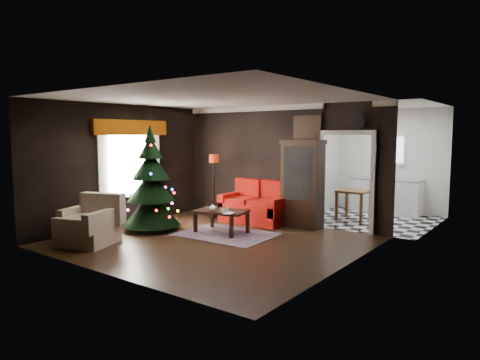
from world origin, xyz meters
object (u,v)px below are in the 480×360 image
Objects in this scene: floor_lamp at (214,185)px; kitchen_table at (354,205)px; wall_clock at (358,122)px; coffee_table at (221,221)px; curio_cabinet at (302,186)px; christmas_tree at (151,183)px; loveseat at (255,202)px; armchair at (88,221)px; teapot at (213,208)px.

kitchen_table is (2.99, 1.77, -0.45)m from floor_lamp.
kitchen_table is (-0.55, 1.25, -2.00)m from wall_clock.
wall_clock is at bearing 37.43° from coffee_table.
christmas_tree is (-2.50, -2.28, 0.10)m from curio_cabinet.
floor_lamp is (-1.19, -0.12, 0.33)m from loveseat.
armchair is at bearing -110.88° from loveseat.
wall_clock is (1.20, 0.18, 1.43)m from curio_cabinet.
curio_cabinet is at bearing 37.07° from armchair.
loveseat is 5.31× the size of wall_clock.
curio_cabinet is 2.04m from coffee_table.
armchair is (-0.20, -3.53, -0.37)m from floor_lamp.
christmas_tree is 1.53m from teapot.
coffee_table is at bearing -44.99° from floor_lamp.
christmas_tree is 1.69m from armchair.
coffee_table is 3.36× the size of wall_clock.
floor_lamp is at bearing -171.71° from wall_clock.
christmas_tree is 4.92m from kitchen_table.
kitchen_table is at bearing 59.85° from coffee_table.
floor_lamp is at bearing -174.45° from loveseat.
curio_cabinet is 1.22× the size of floor_lamp.
floor_lamp reaches higher than armchair.
christmas_tree is (-1.35, -2.06, 0.55)m from loveseat.
coffee_table is 6.68× the size of teapot.
floor_lamp is 3.90m from wall_clock.
teapot is at bearing -50.88° from floor_lamp.
curio_cabinet is at bearing 58.60° from teapot.
curio_cabinet is 2.37m from floor_lamp.
christmas_tree is at bearing -123.28° from loveseat.
floor_lamp is at bearing 85.24° from christmas_tree.
wall_clock is at bearing 8.53° from curio_cabinet.
floor_lamp is 1.45× the size of coffee_table.
christmas_tree is 1.76m from coffee_table.
loveseat is 1.24m from floor_lamp.
wall_clock reaches higher than armchair.
armchair is 3.10× the size of wall_clock.
wall_clock is (2.32, 2.02, 1.81)m from teapot.
loveseat is 1.09× the size of floor_lamp.
coffee_table is at bearing -120.15° from kitchen_table.
wall_clock is at bearing 33.61° from christmas_tree.
teapot is (1.42, 2.03, 0.11)m from armchair.
teapot is 3.57m from wall_clock.
kitchen_table is at bearing 49.65° from christmas_tree.
teapot is at bearing -88.96° from loveseat.
armchair is 1.32× the size of kitchen_table.
coffee_table is (1.24, -1.24, -0.58)m from floor_lamp.
kitchen_table is at bearing 42.51° from loveseat.
coffee_table is (-1.10, -1.58, -0.70)m from curio_cabinet.
curio_cabinet reaches higher than teapot.
wall_clock is at bearing 40.98° from teapot.
christmas_tree is 2.40× the size of armchair.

